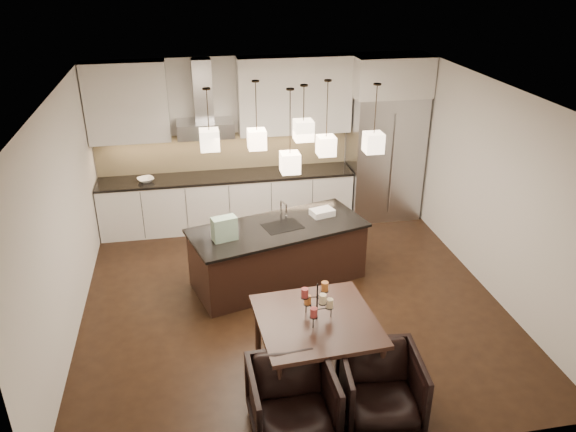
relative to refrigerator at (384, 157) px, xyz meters
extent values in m
cube|color=black|center=(-2.10, -2.38, -1.08)|extent=(5.50, 5.50, 0.02)
cube|color=white|center=(-2.10, -2.38, 1.73)|extent=(5.50, 5.50, 0.02)
cube|color=silver|center=(-2.10, 0.38, 0.32)|extent=(5.50, 0.02, 2.80)
cube|color=silver|center=(-2.10, -5.14, 0.32)|extent=(5.50, 0.02, 2.80)
cube|color=silver|center=(-4.86, -2.38, 0.32)|extent=(0.02, 5.50, 2.80)
cube|color=silver|center=(0.66, -2.38, 0.32)|extent=(0.02, 5.50, 2.80)
cube|color=#B7B7BA|center=(0.00, 0.00, 0.00)|extent=(1.20, 0.72, 2.15)
cube|color=silver|center=(0.00, 0.00, 1.40)|extent=(1.26, 0.72, 0.65)
cube|color=silver|center=(-2.73, 0.05, -0.64)|extent=(4.21, 0.62, 0.88)
cube|color=black|center=(-2.73, 0.05, -0.17)|extent=(4.21, 0.66, 0.04)
cube|color=#CBB786|center=(-2.73, 0.35, 0.16)|extent=(4.21, 0.02, 0.63)
cube|color=silver|center=(-4.20, 0.19, 1.10)|extent=(1.25, 0.35, 1.25)
cube|color=silver|center=(-1.55, 0.19, 1.10)|extent=(1.85, 0.35, 1.25)
cube|color=#B7B7BA|center=(-3.03, 0.10, 0.65)|extent=(0.90, 0.52, 0.24)
cube|color=#B7B7BA|center=(-3.03, 0.21, 1.24)|extent=(0.30, 0.28, 0.96)
imported|color=silver|center=(-4.04, 0.00, -0.12)|extent=(0.34, 0.34, 0.06)
cube|color=black|center=(-2.19, -1.90, -0.66)|extent=(2.51, 1.53, 0.83)
cube|color=black|center=(-2.19, -1.90, -0.23)|extent=(2.60, 1.62, 0.04)
cube|color=#20633A|center=(-2.94, -2.14, -0.05)|extent=(0.35, 0.25, 0.32)
cube|color=silver|center=(-1.50, -1.65, -0.17)|extent=(0.37, 0.30, 0.09)
cylinder|color=beige|center=(-1.97, -3.92, -0.15)|extent=(0.08, 0.08, 0.10)
cylinder|color=#C16E31|center=(-2.19, -3.81, -0.15)|extent=(0.08, 0.08, 0.10)
cylinder|color=#A43838|center=(-2.18, -4.05, -0.15)|extent=(0.08, 0.08, 0.10)
cylinder|color=#C16E31|center=(-2.01, -3.83, 0.01)|extent=(0.08, 0.08, 0.10)
cylinder|color=#A43838|center=(-2.24, -3.91, 0.01)|extent=(0.08, 0.08, 0.10)
cylinder|color=beige|center=(-2.09, -4.05, 0.01)|extent=(0.08, 0.08, 0.10)
imported|color=black|center=(-2.53, -4.70, -0.70)|extent=(0.82, 0.85, 0.76)
imported|color=black|center=(-1.62, -4.65, -0.71)|extent=(0.86, 0.88, 0.73)
cube|color=beige|center=(-3.05, -1.86, 1.07)|extent=(0.24, 0.24, 0.26)
cube|color=beige|center=(-2.40, -1.53, 0.94)|extent=(0.24, 0.24, 0.26)
cube|color=beige|center=(-1.84, -1.89, 1.14)|extent=(0.24, 0.24, 0.26)
cube|color=beige|center=(-1.48, -1.66, 0.84)|extent=(0.24, 0.24, 0.26)
cube|color=beige|center=(-0.92, -1.99, 0.95)|extent=(0.24, 0.24, 0.26)
cube|color=beige|center=(-2.05, -2.06, 0.77)|extent=(0.24, 0.24, 0.26)
camera|label=1|loc=(-3.32, -8.72, 3.23)|focal=35.00mm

